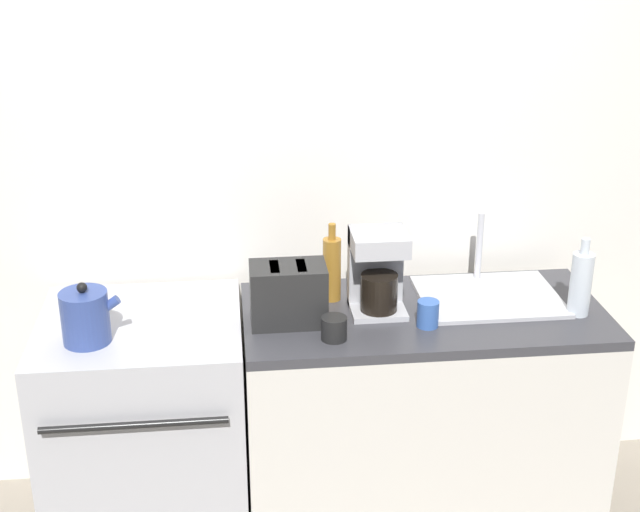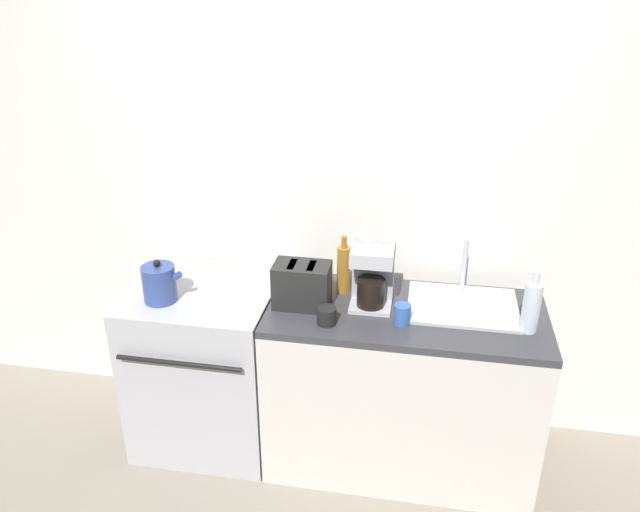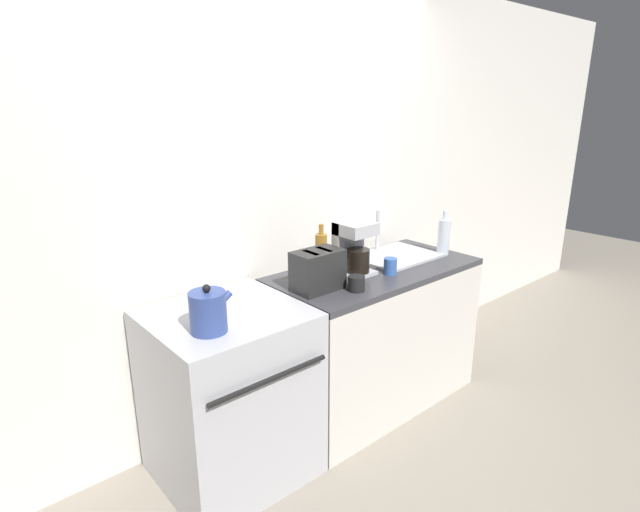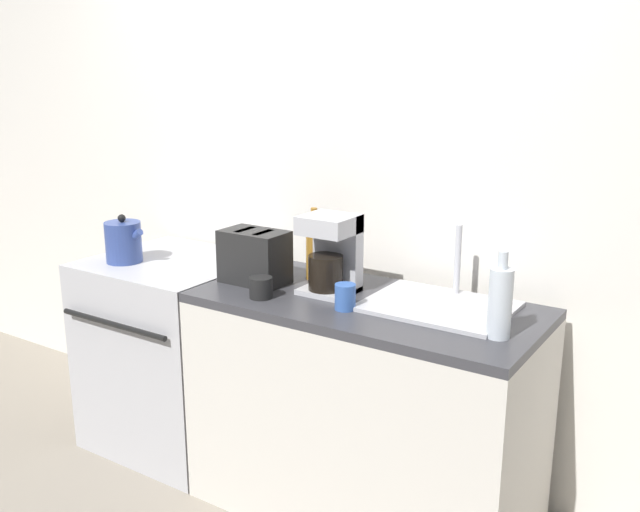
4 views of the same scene
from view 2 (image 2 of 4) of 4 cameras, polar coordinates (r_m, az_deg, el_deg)
name	(u,v)px [view 2 (image 2 of 4)]	position (r m, az deg, el deg)	size (l,w,h in m)	color
ground_plane	(299,487)	(3.32, -1.96, -20.38)	(12.00, 12.00, 0.00)	gray
wall_back	(324,194)	(3.22, 0.38, 5.73)	(8.00, 0.05, 2.60)	silver
stove	(208,362)	(3.40, -10.18, -9.52)	(0.72, 0.70, 0.89)	#B7B7BC
counter_block	(402,387)	(3.22, 7.46, -11.78)	(1.31, 0.63, 0.89)	silver
kettle	(160,283)	(3.09, -14.46, -2.43)	(0.20, 0.16, 0.22)	#33478C
toaster	(302,285)	(2.94, -1.66, -2.67)	(0.26, 0.17, 0.21)	black
coffee_maker	(372,275)	(2.94, 4.81, -1.72)	(0.20, 0.19, 0.31)	#B7B7BC
sink_tray	(463,304)	(3.05, 12.90, -4.29)	(0.51, 0.40, 0.28)	#B7B7BC
bottle_amber	(344,269)	(3.06, 2.17, -1.18)	(0.07, 0.07, 0.30)	#9E6B23
bottle_clear	(531,307)	(2.89, 18.76, -4.41)	(0.08, 0.08, 0.29)	silver
cup_blue	(402,314)	(2.85, 7.52, -5.29)	(0.08, 0.08, 0.09)	#3860B2
cup_black	(327,316)	(2.83, 0.61, -5.47)	(0.09, 0.09, 0.08)	black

